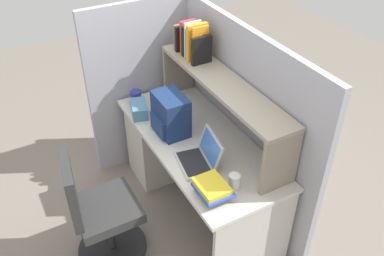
{
  "coord_description": "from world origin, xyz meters",
  "views": [
    {
      "loc": [
        2.16,
        -1.23,
        2.66
      ],
      "look_at": [
        0.0,
        -0.05,
        0.85
      ],
      "focal_mm": 38.87,
      "sensor_mm": 36.0,
      "label": 1
    }
  ],
  "objects_px": {
    "laptop": "(201,157)",
    "computer_mouse": "(159,110)",
    "backpack": "(170,115)",
    "tissue_box": "(139,109)",
    "snack_canister": "(136,97)",
    "office_chair": "(99,216)",
    "paper_cup": "(234,181)"
  },
  "relations": [
    {
      "from": "laptop",
      "to": "computer_mouse",
      "type": "xyz_separation_m",
      "value": [
        -0.72,
        0.01,
        -0.03
      ]
    },
    {
      "from": "laptop",
      "to": "backpack",
      "type": "xyz_separation_m",
      "value": [
        -0.43,
        -0.02,
        0.1
      ]
    },
    {
      "from": "tissue_box",
      "to": "snack_canister",
      "type": "distance_m",
      "value": 0.19
    },
    {
      "from": "laptop",
      "to": "office_chair",
      "type": "relative_size",
      "value": 0.37
    },
    {
      "from": "computer_mouse",
      "to": "tissue_box",
      "type": "distance_m",
      "value": 0.16
    },
    {
      "from": "laptop",
      "to": "backpack",
      "type": "relative_size",
      "value": 1.09
    },
    {
      "from": "tissue_box",
      "to": "office_chair",
      "type": "relative_size",
      "value": 0.24
    },
    {
      "from": "computer_mouse",
      "to": "backpack",
      "type": "bearing_deg",
      "value": -6.8
    },
    {
      "from": "tissue_box",
      "to": "snack_canister",
      "type": "height_order",
      "value": "snack_canister"
    },
    {
      "from": "backpack",
      "to": "tissue_box",
      "type": "bearing_deg",
      "value": -159.82
    },
    {
      "from": "tissue_box",
      "to": "snack_canister",
      "type": "bearing_deg",
      "value": -178.68
    },
    {
      "from": "computer_mouse",
      "to": "snack_canister",
      "type": "xyz_separation_m",
      "value": [
        -0.22,
        -0.11,
        0.04
      ]
    },
    {
      "from": "snack_canister",
      "to": "paper_cup",
      "type": "bearing_deg",
      "value": 7.69
    },
    {
      "from": "paper_cup",
      "to": "office_chair",
      "type": "relative_size",
      "value": 0.11
    },
    {
      "from": "laptop",
      "to": "tissue_box",
      "type": "xyz_separation_m",
      "value": [
        -0.76,
        -0.14,
        -0.0
      ]
    },
    {
      "from": "backpack",
      "to": "snack_canister",
      "type": "bearing_deg",
      "value": -171.76
    },
    {
      "from": "laptop",
      "to": "tissue_box",
      "type": "bearing_deg",
      "value": -169.51
    },
    {
      "from": "snack_canister",
      "to": "laptop",
      "type": "bearing_deg",
      "value": 5.68
    },
    {
      "from": "snack_canister",
      "to": "office_chair",
      "type": "bearing_deg",
      "value": -39.35
    },
    {
      "from": "paper_cup",
      "to": "computer_mouse",
      "type": "bearing_deg",
      "value": -176.59
    },
    {
      "from": "paper_cup",
      "to": "tissue_box",
      "type": "bearing_deg",
      "value": -168.6
    },
    {
      "from": "computer_mouse",
      "to": "paper_cup",
      "type": "relative_size",
      "value": 1.04
    },
    {
      "from": "laptop",
      "to": "computer_mouse",
      "type": "bearing_deg",
      "value": 178.87
    },
    {
      "from": "computer_mouse",
      "to": "snack_canister",
      "type": "bearing_deg",
      "value": -154.27
    },
    {
      "from": "backpack",
      "to": "tissue_box",
      "type": "height_order",
      "value": "backpack"
    },
    {
      "from": "paper_cup",
      "to": "office_chair",
      "type": "distance_m",
      "value": 1.02
    },
    {
      "from": "backpack",
      "to": "office_chair",
      "type": "height_order",
      "value": "backpack"
    },
    {
      "from": "computer_mouse",
      "to": "snack_canister",
      "type": "relative_size",
      "value": 0.98
    },
    {
      "from": "tissue_box",
      "to": "snack_canister",
      "type": "relative_size",
      "value": 2.07
    },
    {
      "from": "paper_cup",
      "to": "snack_canister",
      "type": "relative_size",
      "value": 0.94
    },
    {
      "from": "computer_mouse",
      "to": "office_chair",
      "type": "distance_m",
      "value": 0.99
    },
    {
      "from": "computer_mouse",
      "to": "paper_cup",
      "type": "distance_m",
      "value": 1.04
    }
  ]
}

